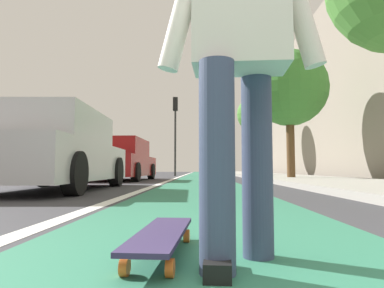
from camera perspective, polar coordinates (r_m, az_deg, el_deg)
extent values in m
plane|color=#38383D|center=(10.62, 1.76, -6.39)|extent=(80.00, 80.00, 0.00)
cube|color=#2D7256|center=(24.61, 1.60, -5.17)|extent=(56.00, 2.00, 0.00)
cube|color=silver|center=(20.64, -1.58, -5.35)|extent=(52.00, 0.16, 0.01)
cube|color=#9E9B93|center=(18.95, 12.34, -5.18)|extent=(52.00, 3.20, 0.12)
cube|color=gray|center=(23.76, 16.91, 4.88)|extent=(40.00, 1.20, 8.19)
cylinder|color=orange|center=(1.93, -6.13, -15.04)|extent=(0.07, 0.03, 0.07)
cylinder|color=orange|center=(1.90, -0.92, -15.20)|extent=(0.07, 0.03, 0.07)
cylinder|color=orange|center=(1.36, -11.25, -19.61)|extent=(0.07, 0.03, 0.07)
cylinder|color=orange|center=(1.32, -3.70, -20.09)|extent=(0.07, 0.03, 0.07)
cube|color=silver|center=(1.91, -3.54, -13.73)|extent=(0.07, 0.12, 0.02)
cube|color=silver|center=(1.33, -7.51, -17.91)|extent=(0.07, 0.12, 0.02)
cube|color=#33284C|center=(1.61, -5.14, -14.67)|extent=(0.85, 0.25, 0.02)
cylinder|color=#384260|center=(1.31, 4.24, -3.65)|extent=(0.14, 0.14, 0.82)
cylinder|color=#384260|center=(1.58, 10.90, -3.68)|extent=(0.14, 0.14, 0.82)
cube|color=black|center=(1.36, 4.33, -19.66)|extent=(0.27, 0.12, 0.07)
cube|color=silver|center=(1.61, 8.01, 22.58)|extent=(0.26, 0.41, 0.60)
cylinder|color=silver|center=(1.61, -1.26, 22.45)|extent=(0.10, 0.24, 0.60)
cylinder|color=silver|center=(1.64, 17.11, 22.20)|extent=(0.10, 0.24, 0.60)
cube|color=#B7B7BC|center=(6.96, -21.81, -2.74)|extent=(4.56, 1.88, 0.70)
cube|color=#B7B7BC|center=(6.87, -22.12, 2.73)|extent=(2.52, 1.68, 0.60)
cube|color=#4C606B|center=(8.02, -18.82, 1.68)|extent=(0.08, 1.54, 0.51)
cylinder|color=black|center=(8.57, -23.58, -4.32)|extent=(0.67, 0.24, 0.67)
cylinder|color=black|center=(8.06, -12.65, -4.60)|extent=(0.67, 0.24, 0.67)
cylinder|color=black|center=(5.36, -19.11, -4.69)|extent=(0.67, 0.24, 0.67)
cube|color=maroon|center=(12.43, -12.00, -3.61)|extent=(4.63, 1.98, 0.70)
cube|color=maroon|center=(12.31, -12.14, -0.57)|extent=(2.57, 1.78, 0.60)
cube|color=#4C606B|center=(13.53, -10.75, -0.91)|extent=(0.08, 1.64, 0.51)
cylinder|color=black|center=(14.04, -14.02, -4.49)|extent=(0.62, 0.24, 0.61)
cylinder|color=black|center=(13.63, -6.86, -4.60)|extent=(0.62, 0.24, 0.61)
cylinder|color=black|center=(11.35, -18.22, -4.49)|extent=(0.62, 0.24, 0.61)
cylinder|color=black|center=(10.84, -9.43, -4.67)|extent=(0.62, 0.24, 0.61)
cylinder|color=#2D2D2D|center=(19.93, -2.84, 0.15)|extent=(0.12, 0.12, 3.85)
cube|color=black|center=(20.24, -2.81, 6.74)|extent=(0.24, 0.28, 0.80)
sphere|color=#360606|center=(20.42, -2.78, 7.38)|extent=(0.16, 0.16, 0.16)
sphere|color=gold|center=(20.37, -2.79, 6.67)|extent=(0.16, 0.16, 0.16)
sphere|color=black|center=(20.32, -2.79, 5.95)|extent=(0.16, 0.16, 0.16)
cylinder|color=brown|center=(12.36, 16.25, -0.52)|extent=(0.28, 0.28, 2.33)
sphere|color=#3D7F33|center=(12.67, 16.05, 9.04)|extent=(2.70, 2.70, 2.70)
cylinder|color=brown|center=(19.76, 10.66, -1.23)|extent=(0.23, 0.23, 2.83)
sphere|color=#4C8C38|center=(19.98, 10.58, 4.93)|extent=(2.10, 2.10, 2.10)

